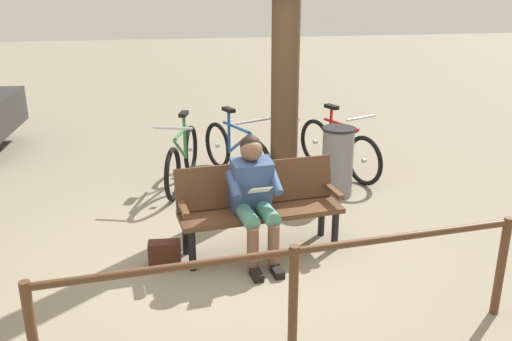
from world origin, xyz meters
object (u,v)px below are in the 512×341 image
person_reading (254,193)px  bicycle_blue (283,148)px  bicycle_orange (182,159)px  litter_bin (337,162)px  bicycle_silver (236,153)px  handbag (165,253)px  bicycle_purple (338,149)px  tree_trunk (286,48)px  bench (259,201)px

person_reading → bicycle_blue: person_reading is taller
person_reading → bicycle_orange: size_ratio=0.73×
litter_bin → bicycle_silver: bicycle_silver is taller
handbag → bicycle_orange: bearing=-97.0°
bicycle_purple → bicycle_orange: same height
litter_bin → bicycle_blue: bearing=-62.0°
person_reading → bicycle_orange: 2.21m
handbag → bicycle_silver: size_ratio=0.19×
bicycle_purple → bicycle_blue: bearing=-123.3°
bicycle_purple → bicycle_silver: size_ratio=1.00×
bicycle_purple → bicycle_blue: same height
bicycle_orange → bicycle_purple: bearing=107.9°
tree_trunk → bicycle_purple: tree_trunk is taller
person_reading → bicycle_purple: size_ratio=0.77×
bench → handbag: bench is taller
bench → bicycle_orange: (0.67, -1.93, -0.15)m
tree_trunk → bicycle_blue: bearing=-101.9°
person_reading → bench: bearing=-120.4°
tree_trunk → bicycle_orange: 1.96m
litter_bin → bicycle_blue: 1.03m
person_reading → bicycle_blue: size_ratio=0.75×
handbag → bicycle_silver: (-0.99, -2.28, 0.24)m
handbag → litter_bin: size_ratio=0.34×
bicycle_silver → tree_trunk: bearing=16.1°
bench → litter_bin: (-1.20, -1.25, -0.07)m
litter_bin → tree_trunk: bearing=-18.4°
bicycle_purple → bench: bearing=-58.8°
person_reading → bicycle_purple: bearing=-132.2°
tree_trunk → bicycle_blue: tree_trunk is taller
bench → litter_bin: litter_bin is taller
person_reading → handbag: person_reading is taller
litter_bin → bicycle_purple: bearing=-108.4°
litter_bin → handbag: bearing=34.2°
handbag → bicycle_blue: (-1.65, -2.36, 0.24)m
handbag → bicycle_blue: size_ratio=0.19×
bicycle_purple → bicycle_orange: 2.13m
handbag → tree_trunk: tree_trunk is taller
tree_trunk → bicycle_orange: (1.24, -0.47, -1.44)m
bicycle_purple → bicycle_silver: bearing=-115.3°
bicycle_blue → bicycle_purple: bearing=98.2°
bench → bicycle_purple: bicycle_purple is taller
person_reading → litter_bin: (-1.27, -1.42, -0.23)m
bicycle_purple → person_reading: bearing=-57.9°
handbag → bicycle_orange: (-0.26, -2.13, 0.24)m
bench → bicycle_orange: 2.05m
bench → bicycle_blue: bicycle_blue is taller
tree_trunk → bicycle_purple: bearing=-147.6°
litter_bin → bicycle_purple: bicycle_purple is taller
litter_bin → bicycle_orange: size_ratio=0.53×
bench → handbag: bearing=4.8°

